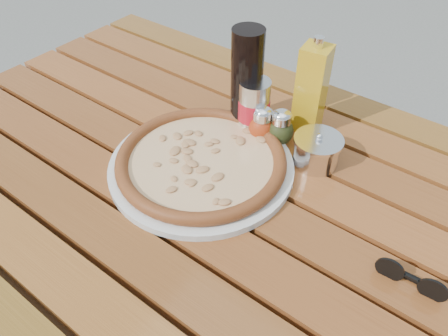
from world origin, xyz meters
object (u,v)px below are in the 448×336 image
Objects in this scene: table at (218,212)px; pizza at (201,160)px; pepper_shaker at (262,125)px; parmesan_tin at (317,150)px; olive_oil_cruet at (311,89)px; plate at (201,166)px; soda_can at (254,107)px; sunglasses at (411,279)px; dark_bottle at (247,80)px; oregano_shaker at (281,128)px.

table is 0.11m from pizza.
pepper_shaker is 0.70× the size of parmesan_tin.
pepper_shaker is 0.12m from olive_oil_cruet.
soda_can is (0.01, 0.16, 0.05)m from plate.
parmesan_tin is at bearing 143.74° from sunglasses.
table is 3.19× the size of pizza.
dark_bottle is (-0.02, 0.17, 0.10)m from plate.
pepper_shaker is at bearing -119.40° from olive_oil_cruet.
pepper_shaker reaches higher than plate.
dark_bottle is at bearing 173.67° from parmesan_tin.
dark_bottle is at bearing 95.61° from plate.
sunglasses is (0.42, -0.01, 0.01)m from plate.
oregano_shaker reaches higher than sunglasses.
sunglasses reaches higher than plate.
dark_bottle is at bearing 95.61° from pizza.
dark_bottle reaches higher than olive_oil_cruet.
pizza is at bearing -93.00° from soda_can.
plate is 3.28× the size of sunglasses.
plate reaches higher than table.
parmesan_tin is 0.30m from sunglasses.
olive_oil_cruet is 1.80× the size of parmesan_tin.
olive_oil_cruet is (0.02, 0.08, 0.06)m from oregano_shaker.
olive_oil_cruet is at bearing 31.91° from dark_bottle.
plate is at bearing -116.00° from oregano_shaker.
pizza is 0.23m from parmesan_tin.
soda_can reaches higher than parmesan_tin.
pepper_shaker is 0.13m from parmesan_tin.
parmesan_tin is at bearing 56.14° from table.
oregano_shaker is at bearing 82.12° from table.
soda_can is at bearing 87.00° from pizza.
pepper_shaker is at bearing 154.18° from sunglasses.
table is at bearing -18.41° from plate.
olive_oil_cruet is 1.91× the size of sunglasses.
pizza is 0.17m from soda_can.
dark_bottle is at bearing 162.67° from soda_can.
plate is at bearing 161.59° from table.
pepper_shaker reaches higher than pizza.
olive_oil_cruet is at bearing 68.50° from plate.
olive_oil_cruet reaches higher than pizza.
parmesan_tin is at bearing -4.50° from soda_can.
pizza is at bearing -111.50° from olive_oil_cruet.
soda_can is at bearing 175.50° from parmesan_tin.
pizza is 0.15m from pepper_shaker.
pizza reaches higher than table.
dark_bottle is 1.83× the size of soda_can.
olive_oil_cruet is (0.10, 0.24, 0.09)m from plate.
oregano_shaker is (0.04, 0.01, 0.00)m from pepper_shaker.
pizza is 0.18m from oregano_shaker.
dark_bottle reaches higher than pepper_shaker.
sunglasses is (0.34, -0.17, -0.02)m from oregano_shaker.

